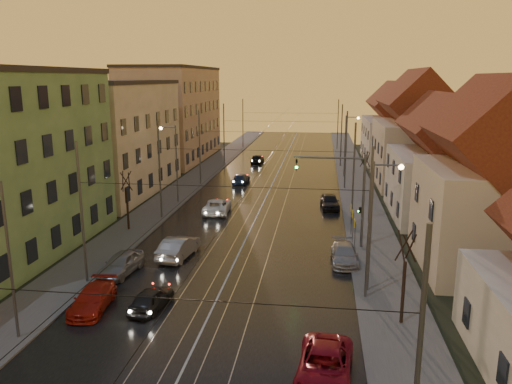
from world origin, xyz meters
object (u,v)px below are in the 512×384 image
at_px(parked_left_3, 121,264).
at_px(street_lamp_0, 2,245).
at_px(parked_right_0, 325,366).
at_px(parked_right_2, 330,201).
at_px(street_lamp_3, 348,140).
at_px(parked_left_2, 93,299).
at_px(traffic_light_mast, 350,189).
at_px(parked_right_1, 344,254).
at_px(driving_car_2, 217,206).
at_px(street_lamp_1, 377,214).
at_px(street_lamp_2, 174,156).
at_px(driving_car_3, 241,179).
at_px(driving_car_0, 151,299).
at_px(driving_car_4, 257,159).
at_px(driving_car_1, 178,247).

bearing_deg(parked_left_3, street_lamp_0, -96.62).
bearing_deg(parked_right_0, parked_right_2, 93.34).
relative_size(street_lamp_3, parked_right_0, 1.60).
relative_size(parked_left_2, parked_left_3, 1.03).
height_order(traffic_light_mast, parked_right_1, traffic_light_mast).
relative_size(driving_car_2, parked_right_1, 1.15).
height_order(street_lamp_1, traffic_light_mast, street_lamp_1).
bearing_deg(street_lamp_0, street_lamp_2, 90.00).
height_order(driving_car_3, parked_right_2, parked_right_2).
relative_size(street_lamp_3, driving_car_2, 1.60).
bearing_deg(street_lamp_3, parked_left_2, -111.26).
bearing_deg(driving_car_0, parked_right_1, -134.16).
bearing_deg(driving_car_0, street_lamp_3, -99.88).
bearing_deg(driving_car_0, parked_right_2, -105.75).
bearing_deg(traffic_light_mast, driving_car_0, -133.62).
bearing_deg(parked_left_3, driving_car_0, -45.61).
distance_m(driving_car_4, parked_left_2, 49.93).
bearing_deg(driving_car_3, street_lamp_3, -155.58).
bearing_deg(driving_car_1, driving_car_0, 102.13).
bearing_deg(driving_car_3, driving_car_0, 91.36).
height_order(street_lamp_1, driving_car_2, street_lamp_1).
bearing_deg(parked_left_2, driving_car_4, 81.46).
bearing_deg(parked_right_1, driving_car_1, -178.86).
xyz_separation_m(street_lamp_2, parked_left_2, (2.50, -24.38, -4.26)).
distance_m(street_lamp_3, driving_car_4, 16.54).
bearing_deg(street_lamp_0, traffic_light_mast, 43.10).
bearing_deg(driving_car_0, driving_car_2, -81.02).
bearing_deg(parked_right_0, driving_car_4, 104.77).
bearing_deg(street_lamp_3, driving_car_4, 143.70).
relative_size(driving_car_1, parked_left_3, 1.13).
distance_m(driving_car_3, parked_left_2, 34.76).
xyz_separation_m(traffic_light_mast, driving_car_0, (-11.37, -11.93, -3.98)).
bearing_deg(street_lamp_0, street_lamp_1, 23.72).
distance_m(traffic_light_mast, parked_right_1, 5.14).
bearing_deg(driving_car_1, street_lamp_1, 168.79).
bearing_deg(parked_left_3, parked_right_0, -31.43).
relative_size(street_lamp_3, driving_car_4, 1.97).
bearing_deg(driving_car_0, parked_right_0, 157.14).
distance_m(street_lamp_1, driving_car_1, 14.54).
distance_m(street_lamp_0, parked_right_1, 21.44).
distance_m(parked_left_2, parked_right_2, 27.58).
distance_m(parked_right_0, parked_right_1, 14.37).
bearing_deg(street_lamp_2, driving_car_4, 78.22).
bearing_deg(parked_right_1, driving_car_0, -142.89).
distance_m(street_lamp_1, street_lamp_2, 27.05).
bearing_deg(driving_car_2, street_lamp_0, 74.34).
bearing_deg(parked_left_2, street_lamp_0, -129.90).
relative_size(street_lamp_0, street_lamp_1, 1.00).
bearing_deg(parked_right_2, parked_left_3, -131.45).
height_order(street_lamp_0, driving_car_4, street_lamp_0).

